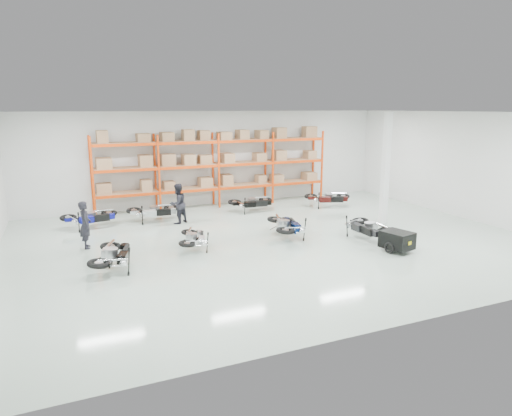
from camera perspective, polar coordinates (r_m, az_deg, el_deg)
name	(u,v)px	position (r m, az deg, el deg)	size (l,w,h in m)	color
room	(274,178)	(15.90, 2.29, 3.72)	(18.00, 18.00, 18.00)	#AEC2B0
pallet_rack	(216,159)	(21.85, -5.06, 6.09)	(11.28, 0.98, 3.62)	#E0400B
structural_column	(386,169)	(19.11, 15.89, 4.73)	(0.25, 0.25, 4.50)	white
moto_blue_centre	(287,222)	(16.64, 3.85, -1.74)	(0.86, 1.93, 1.18)	#071946
moto_silver_left	(194,235)	(15.38, -7.75, -3.38)	(0.72, 1.62, 0.99)	#B1B3B8
moto_black_far_left	(113,251)	(13.96, -17.42, -5.14)	(0.85, 1.90, 1.16)	black
moto_touring_right	(367,224)	(16.89, 13.75, -1.93)	(0.83, 1.87, 1.14)	black
trailer	(397,240)	(15.74, 17.20, -3.86)	(0.97, 1.66, 0.67)	black
moto_back_a	(90,214)	(19.06, -20.04, -0.71)	(0.83, 1.87, 1.14)	navy
moto_back_b	(153,208)	(19.45, -12.70, -0.01)	(0.83, 1.86, 1.13)	#AFB5B9
moto_back_c	(252,200)	(20.74, -0.53, 1.02)	(0.80, 1.81, 1.10)	black
moto_back_d	(328,195)	(22.00, 8.99, 1.59)	(0.83, 1.87, 1.14)	#390C0B
person_left	(85,225)	(16.36, -20.55, -1.98)	(0.59, 0.39, 1.62)	black
person_back	(178,204)	(18.86, -9.75, 0.53)	(0.80, 0.62, 1.65)	black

